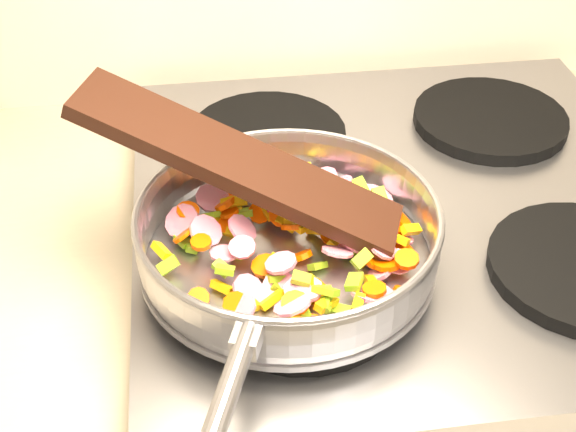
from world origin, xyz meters
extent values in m
cube|color=#939399|center=(-0.70, 1.67, 0.92)|extent=(0.60, 0.60, 0.04)
cylinder|color=black|center=(-0.84, 1.52, 0.95)|extent=(0.19, 0.19, 0.02)
cylinder|color=black|center=(-0.84, 1.81, 0.95)|extent=(0.19, 0.19, 0.02)
cylinder|color=black|center=(-0.56, 1.81, 0.95)|extent=(0.19, 0.19, 0.02)
cylinder|color=#9E9EA5|center=(-0.85, 1.57, 0.96)|extent=(0.29, 0.29, 0.01)
torus|color=#9E9EA5|center=(-0.85, 1.57, 0.99)|extent=(0.33, 0.33, 0.05)
torus|color=#9E9EA5|center=(-0.85, 1.57, 1.01)|extent=(0.29, 0.29, 0.01)
cylinder|color=#9E9EA5|center=(-0.93, 1.34, 1.01)|extent=(0.08, 0.18, 0.02)
cube|color=#9E9EA5|center=(-0.90, 1.42, 1.00)|extent=(0.03, 0.04, 0.02)
cube|color=#E7AB0B|center=(-0.89, 1.58, 0.97)|extent=(0.02, 0.02, 0.02)
cube|color=#E7AB0B|center=(-0.82, 1.59, 0.97)|extent=(0.02, 0.02, 0.02)
cube|color=#77A619|center=(-0.86, 1.52, 0.97)|extent=(0.02, 0.02, 0.02)
cube|color=#E7AB0B|center=(-0.80, 1.65, 0.97)|extent=(0.02, 0.02, 0.02)
cylinder|color=#BF124C|center=(-0.90, 1.49, 0.97)|extent=(0.04, 0.05, 0.03)
cube|color=#77A619|center=(-0.81, 1.63, 0.98)|extent=(0.02, 0.02, 0.02)
cube|color=#77A619|center=(-0.82, 1.48, 0.97)|extent=(0.03, 0.02, 0.01)
cylinder|color=#BF124C|center=(-0.84, 1.50, 0.98)|extent=(0.05, 0.05, 0.01)
cylinder|color=#BF124C|center=(-0.85, 1.63, 0.99)|extent=(0.03, 0.03, 0.02)
cylinder|color=#F34C00|center=(-0.83, 1.63, 0.98)|extent=(0.02, 0.02, 0.01)
cube|color=#E7AB0B|center=(-0.73, 1.57, 0.98)|extent=(0.02, 0.02, 0.02)
cube|color=#E7AB0B|center=(-0.91, 1.63, 0.97)|extent=(0.01, 0.02, 0.01)
cube|color=#77A619|center=(-0.96, 1.55, 0.97)|extent=(0.02, 0.02, 0.02)
cube|color=#77A619|center=(-0.82, 1.58, 0.98)|extent=(0.03, 0.02, 0.01)
cylinder|color=#F34C00|center=(-0.87, 1.54, 0.97)|extent=(0.03, 0.03, 0.01)
cylinder|color=#F34C00|center=(-0.84, 1.65, 0.98)|extent=(0.04, 0.04, 0.01)
cube|color=#77A619|center=(-0.78, 1.58, 0.98)|extent=(0.02, 0.02, 0.01)
cylinder|color=#F34C00|center=(-0.74, 1.55, 0.97)|extent=(0.03, 0.03, 0.02)
cylinder|color=#BF124C|center=(-0.89, 1.46, 0.97)|extent=(0.03, 0.02, 0.02)
cube|color=#E7AB0B|center=(-0.81, 1.59, 0.98)|extent=(0.03, 0.02, 0.02)
cylinder|color=#F34C00|center=(-0.78, 1.61, 0.99)|extent=(0.03, 0.03, 0.02)
cylinder|color=#BF124C|center=(-0.86, 1.51, 0.97)|extent=(0.05, 0.04, 0.03)
cylinder|color=#F34C00|center=(-0.85, 1.47, 0.97)|extent=(0.03, 0.03, 0.01)
cube|color=#E7AB0B|center=(-0.85, 1.60, 0.98)|extent=(0.02, 0.02, 0.02)
cube|color=#E7AB0B|center=(-0.78, 1.51, 0.97)|extent=(0.01, 0.03, 0.02)
cube|color=#77A619|center=(-0.76, 1.64, 0.98)|extent=(0.02, 0.02, 0.01)
cylinder|color=#F34C00|center=(-0.75, 1.57, 0.98)|extent=(0.04, 0.03, 0.03)
cylinder|color=#BF124C|center=(-0.84, 1.47, 0.97)|extent=(0.05, 0.04, 0.03)
cube|color=#E7AB0B|center=(-0.74, 1.55, 0.98)|extent=(0.02, 0.02, 0.01)
cube|color=#77A619|center=(-0.77, 1.63, 0.97)|extent=(0.02, 0.03, 0.01)
cube|color=#77A619|center=(-0.78, 1.56, 0.97)|extent=(0.02, 0.02, 0.02)
cube|color=#77A619|center=(-0.90, 1.64, 0.97)|extent=(0.02, 0.02, 0.01)
cylinder|color=#F34C00|center=(-0.76, 1.56, 0.97)|extent=(0.03, 0.04, 0.02)
cube|color=#77A619|center=(-0.75, 1.61, 0.97)|extent=(0.01, 0.02, 0.02)
cube|color=#E7AB0B|center=(-0.77, 1.59, 0.97)|extent=(0.01, 0.02, 0.02)
cylinder|color=#F34C00|center=(-0.78, 1.48, 0.99)|extent=(0.02, 0.02, 0.01)
cube|color=#E7AB0B|center=(-0.97, 1.57, 0.98)|extent=(0.02, 0.03, 0.01)
cube|color=#77A619|center=(-0.94, 1.62, 0.97)|extent=(0.03, 0.03, 0.01)
cylinder|color=#F34C00|center=(-0.90, 1.63, 0.98)|extent=(0.03, 0.03, 0.02)
cylinder|color=#F34C00|center=(-0.85, 1.65, 0.97)|extent=(0.02, 0.02, 0.01)
cylinder|color=#F34C00|center=(-0.75, 1.59, 0.98)|extent=(0.03, 0.03, 0.02)
cylinder|color=#F34C00|center=(-0.84, 1.56, 0.97)|extent=(0.03, 0.03, 0.02)
cylinder|color=#F34C00|center=(-0.80, 1.63, 0.98)|extent=(0.04, 0.04, 0.02)
cylinder|color=#F34C00|center=(-0.87, 1.62, 0.97)|extent=(0.03, 0.03, 0.02)
cylinder|color=#F34C00|center=(-0.85, 1.60, 0.98)|extent=(0.04, 0.03, 0.03)
cylinder|color=#F34C00|center=(-0.85, 1.61, 0.98)|extent=(0.03, 0.03, 0.02)
cylinder|color=#BF124C|center=(-0.77, 1.60, 0.98)|extent=(0.04, 0.04, 0.02)
cylinder|color=#F34C00|center=(-0.89, 1.57, 0.97)|extent=(0.03, 0.03, 0.01)
cube|color=#77A619|center=(-0.91, 1.53, 0.98)|extent=(0.02, 0.02, 0.01)
cylinder|color=#BF124C|center=(-0.75, 1.63, 0.98)|extent=(0.05, 0.05, 0.02)
cylinder|color=#F34C00|center=(-0.90, 1.62, 0.98)|extent=(0.02, 0.02, 0.01)
cylinder|color=#F34C00|center=(-0.87, 1.67, 0.97)|extent=(0.03, 0.03, 0.01)
cube|color=#E7AB0B|center=(-0.83, 1.65, 0.97)|extent=(0.03, 0.02, 0.01)
cube|color=#E7AB0B|center=(-0.83, 1.51, 0.97)|extent=(0.02, 0.01, 0.01)
cylinder|color=#BF124C|center=(-0.80, 1.67, 0.98)|extent=(0.04, 0.05, 0.02)
cube|color=#77A619|center=(-0.84, 1.45, 0.98)|extent=(0.02, 0.02, 0.01)
cylinder|color=#BF124C|center=(-0.89, 1.51, 0.97)|extent=(0.04, 0.05, 0.03)
cylinder|color=#BF124C|center=(-0.78, 1.66, 0.97)|extent=(0.03, 0.04, 0.02)
cube|color=#E7AB0B|center=(-0.84, 1.59, 0.98)|extent=(0.02, 0.03, 0.01)
cylinder|color=#BF124C|center=(-0.91, 1.56, 0.98)|extent=(0.04, 0.04, 0.01)
cube|color=#E7AB0B|center=(-0.85, 1.50, 0.97)|extent=(0.02, 0.02, 0.01)
cube|color=#77A619|center=(-0.83, 1.49, 0.99)|extent=(0.03, 0.02, 0.02)
cube|color=#77A619|center=(-0.75, 1.56, 0.97)|extent=(0.02, 0.02, 0.01)
cylinder|color=#F34C00|center=(-0.77, 1.54, 0.97)|extent=(0.03, 0.03, 0.02)
cube|color=#E7AB0B|center=(-0.86, 1.55, 0.97)|extent=(0.02, 0.02, 0.01)
cylinder|color=#F34C00|center=(-0.93, 1.57, 0.99)|extent=(0.03, 0.03, 0.01)
cube|color=#E7AB0B|center=(-0.90, 1.61, 0.97)|extent=(0.02, 0.02, 0.01)
cylinder|color=#BF124C|center=(-0.92, 1.59, 0.98)|extent=(0.03, 0.04, 0.03)
cube|color=#E7AB0B|center=(-0.84, 1.51, 0.97)|extent=(0.02, 0.01, 0.01)
cylinder|color=#F34C00|center=(-0.84, 1.66, 0.96)|extent=(0.03, 0.02, 0.02)
cube|color=#77A619|center=(-0.77, 1.57, 0.98)|extent=(0.02, 0.02, 0.02)
cube|color=#E7AB0B|center=(-0.78, 1.55, 0.97)|extent=(0.02, 0.02, 0.01)
cube|color=#E7AB0B|center=(-0.80, 1.57, 0.98)|extent=(0.02, 0.02, 0.01)
cylinder|color=#F34C00|center=(-0.75, 1.58, 0.97)|extent=(0.03, 0.03, 0.02)
cube|color=#E7AB0B|center=(-0.83, 1.48, 0.98)|extent=(0.03, 0.02, 0.01)
cube|color=#E7AB0B|center=(-0.89, 1.63, 0.99)|extent=(0.03, 0.02, 0.02)
cylinder|color=#BF124C|center=(-0.79, 1.56, 0.98)|extent=(0.04, 0.04, 0.02)
cylinder|color=#F34C00|center=(-0.95, 1.59, 0.98)|extent=(0.02, 0.03, 0.02)
cylinder|color=#F34C00|center=(-0.83, 1.51, 0.97)|extent=(0.04, 0.04, 0.02)
cylinder|color=#F34C00|center=(-0.74, 1.52, 0.98)|extent=(0.03, 0.03, 0.01)
cylinder|color=#BF124C|center=(-0.83, 1.64, 0.98)|extent=(0.03, 0.03, 0.02)
cylinder|color=#BF124C|center=(-0.80, 1.66, 0.98)|extent=(0.03, 0.04, 0.03)
cylinder|color=#F34C00|center=(-0.90, 1.67, 0.97)|extent=(0.03, 0.03, 0.01)
cube|color=#77A619|center=(-0.79, 1.52, 0.99)|extent=(0.02, 0.02, 0.02)
cube|color=#E7AB0B|center=(-0.84, 1.48, 0.97)|extent=(0.02, 0.03, 0.02)
cylinder|color=#F34C00|center=(-0.75, 1.50, 0.96)|extent=(0.02, 0.03, 0.02)
cylinder|color=#BF124C|center=(-0.77, 1.52, 0.97)|extent=(0.03, 0.03, 0.02)
cylinder|color=#BF124C|center=(-0.89, 1.56, 0.99)|extent=(0.03, 0.03, 0.01)
cylinder|color=#BF124C|center=(-0.79, 1.57, 0.98)|extent=(0.04, 0.05, 0.03)
cylinder|color=#BF124C|center=(-0.86, 1.68, 0.97)|extent=(0.05, 0.04, 0.03)
cylinder|color=#BF124C|center=(-0.75, 1.53, 0.97)|extent=(0.03, 0.03, 0.02)
cylinder|color=#F34C00|center=(-0.73, 1.59, 0.98)|extent=(0.03, 0.04, 0.03)
cylinder|color=#BF124C|center=(-0.95, 1.61, 0.98)|extent=(0.05, 0.05, 0.03)
cylinder|color=#BF124C|center=(-0.78, 1.48, 0.97)|extent=(0.03, 0.03, 0.02)
cube|color=#E7AB0B|center=(-0.81, 1.68, 0.98)|extent=(0.01, 0.02, 0.01)
cube|color=#77A619|center=(-0.92, 1.48, 0.97)|extent=(0.02, 0.02, 0.01)
cube|color=#77A619|center=(-0.91, 1.54, 0.98)|extent=(0.02, 0.02, 0.01)
cylinder|color=#F34C00|center=(-0.94, 1.62, 0.99)|extent=(0.03, 0.03, 0.01)
cube|color=#E7AB0B|center=(-0.86, 1.46, 0.98)|extent=(0.02, 0.03, 0.02)
cylinder|color=#BF124C|center=(-0.91, 1.64, 0.98)|extent=(0.05, 0.04, 0.02)
cube|color=#E7AB0B|center=(-0.91, 1.52, 0.97)|extent=(0.02, 0.02, 0.01)
cube|color=#77A619|center=(-0.80, 1.49, 0.99)|extent=(0.02, 0.03, 0.01)
cube|color=#77A619|center=(-0.95, 1.59, 0.97)|extent=(0.02, 0.02, 0.01)
cylinder|color=#BF124C|center=(-0.85, 1.62, 0.98)|extent=(0.04, 0.05, 0.04)
cube|color=#E7AB0B|center=(-0.89, 1.50, 0.97)|extent=(0.02, 0.02, 0.01)
cylinder|color=#BF124C|center=(-0.85, 1.65, 0.97)|extent=(0.04, 0.04, 0.02)
cube|color=#77A619|center=(-0.85, 1.48, 0.97)|extent=(0.02, 0.03, 0.02)
cylinder|color=#F34C00|center=(-0.80, 1.58, 0.97)|extent=(0.03, 0.03, 0.02)
cube|color=#77A619|center=(-0.89, 1.65, 0.98)|extent=(0.02, 0.03, 0.02)
cube|color=#E7AB0B|center=(-0.89, 1.62, 0.97)|extent=(0.01, 0.03, 0.02)
cube|color=#E7AB0B|center=(-0.87, 1.50, 0.97)|extent=(0.03, 0.02, 0.02)
cylinder|color=#F34C00|center=(-0.90, 1.49, 0.97)|extent=(0.03, 0.03, 0.02)
cylinder|color=#BF124C|center=(-0.80, 1.54, 0.98)|extent=(0.04, 0.04, 0.02)
cube|color=#E7AB0B|center=(-0.84, 1.47, 0.97)|extent=(0.02, 0.02, 0.01)
cylinder|color=#F34C00|center=(-0.85, 1.48, 0.98)|extent=(0.04, 0.04, 0.01)
cube|color=#77A619|center=(-0.81, 1.58, 0.98)|extent=(0.02, 0.02, 0.01)
cylinder|color=#BF124C|center=(-0.76, 1.60, 0.98)|extent=(0.04, 0.04, 0.03)
cube|color=#77A619|center=(-0.88, 1.62, 0.97)|extent=(0.02, 0.02, 0.02)
cylinder|color=#F34C00|center=(-0.94, 1.50, 0.98)|extent=(0.03, 0.03, 0.02)
cube|color=#77A619|center=(-0.83, 1.48, 0.98)|extent=(0.02, 0.02, 0.01)
cube|color=#E7AB0B|center=(-0.80, 1.47, 0.98)|extent=(0.02, 0.03, 0.01)
cylinder|color=#BF124C|center=(-0.86, 1.48, 0.98)|extent=(0.04, 0.04, 0.02)
cube|color=#77A619|center=(-0.94, 1.59, 0.97)|extent=(0.02, 0.02, 0.01)
cube|color=#77A619|center=(-0.89, 1.47, 0.97)|extent=(0.02, 0.02, 0.01)
cylinder|color=#F34C00|center=(-0.76, 1.53, 0.97)|extent=(0.03, 0.03, 0.02)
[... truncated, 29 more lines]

